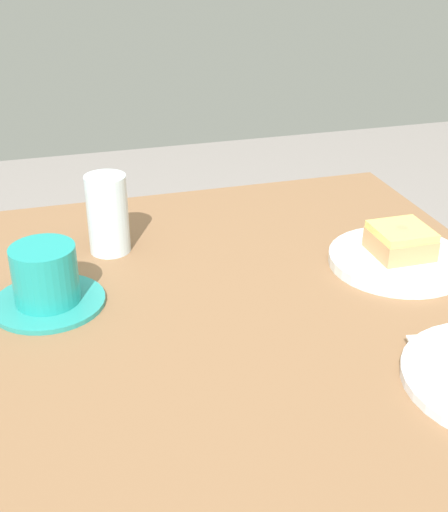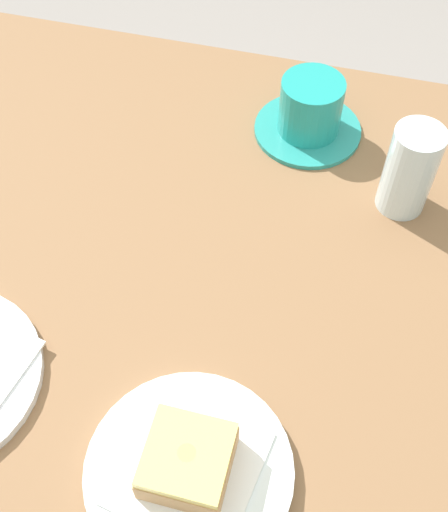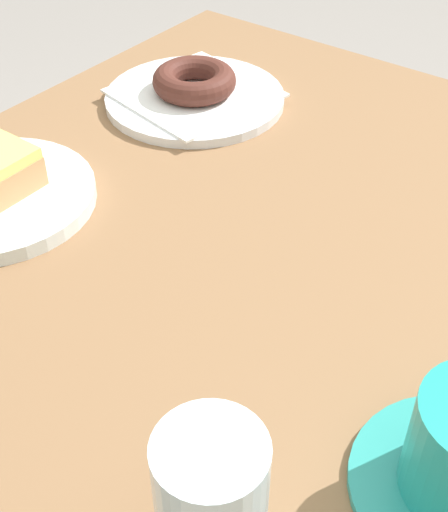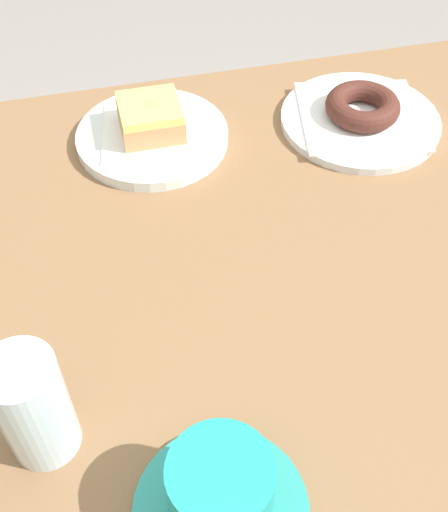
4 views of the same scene
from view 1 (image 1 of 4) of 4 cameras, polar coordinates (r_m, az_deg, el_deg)
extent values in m
cube|color=brown|center=(0.91, 2.14, -6.70)|extent=(0.91, 0.81, 0.05)
cylinder|color=brown|center=(1.42, -17.32, -12.61)|extent=(0.06, 0.06, 0.70)
cylinder|color=brown|center=(1.54, 9.92, -8.30)|extent=(0.06, 0.06, 0.70)
cylinder|color=white|center=(1.05, 14.33, -0.32)|extent=(0.21, 0.21, 0.02)
cube|color=white|center=(1.05, 14.39, 0.13)|extent=(0.15, 0.15, 0.00)
cube|color=tan|center=(1.04, 14.50, 0.98)|extent=(0.08, 0.08, 0.03)
cube|color=#F4D86A|center=(1.03, 14.63, 2.03)|extent=(0.08, 0.08, 0.01)
cylinder|color=tan|center=(1.03, 14.66, 2.20)|extent=(0.02, 0.02, 0.00)
cylinder|color=silver|center=(1.05, -9.69, 3.47)|extent=(0.06, 0.06, 0.12)
cylinder|color=teal|center=(0.95, -14.42, -3.76)|extent=(0.15, 0.15, 0.01)
cylinder|color=teal|center=(0.93, -14.73, -1.48)|extent=(0.09, 0.09, 0.08)
cylinder|color=black|center=(0.91, -14.99, 0.48)|extent=(0.08, 0.08, 0.00)
camera|label=2|loc=(1.13, 26.55, 33.82)|focal=46.13mm
camera|label=3|loc=(1.13, -19.56, 23.13)|focal=49.75mm
camera|label=4|loc=(0.89, -33.63, 28.42)|focal=45.24mm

